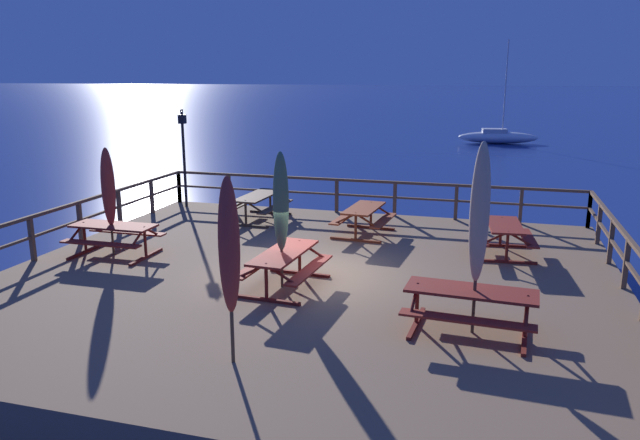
% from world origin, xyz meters
% --- Properties ---
extents(ground_plane, '(600.00, 600.00, 0.00)m').
position_xyz_m(ground_plane, '(0.00, 0.00, 0.00)').
color(ground_plane, navy).
extents(wooden_deck, '(13.31, 12.54, 0.89)m').
position_xyz_m(wooden_deck, '(0.00, 0.00, 0.44)').
color(wooden_deck, '#846647').
rests_on(wooden_deck, ground).
extents(railing_waterside_far, '(13.11, 0.10, 1.09)m').
position_xyz_m(railing_waterside_far, '(-0.00, 6.12, 1.64)').
color(railing_waterside_far, brown).
rests_on(railing_waterside_far, wooden_deck).
extents(railing_side_left, '(0.10, 12.34, 1.09)m').
position_xyz_m(railing_side_left, '(-6.51, 0.00, 1.63)').
color(railing_side_left, brown).
rests_on(railing_side_left, wooden_deck).
extents(railing_side_right, '(0.10, 12.34, 1.09)m').
position_xyz_m(railing_side_right, '(6.51, 0.00, 1.63)').
color(railing_side_right, brown).
rests_on(railing_side_right, wooden_deck).
extents(picnic_table_mid_right, '(1.54, 1.94, 0.78)m').
position_xyz_m(picnic_table_mid_right, '(0.47, 3.63, 1.44)').
color(picnic_table_mid_right, '#993819').
rests_on(picnic_table_mid_right, wooden_deck).
extents(picnic_table_front_right, '(1.54, 2.18, 0.78)m').
position_xyz_m(picnic_table_front_right, '(-0.23, -0.96, 1.45)').
color(picnic_table_front_right, maroon).
rests_on(picnic_table_front_right, wooden_deck).
extents(picnic_table_front_left, '(2.25, 1.53, 0.78)m').
position_xyz_m(picnic_table_front_left, '(3.55, -2.22, 1.45)').
color(picnic_table_front_left, maroon).
rests_on(picnic_table_front_left, wooden_deck).
extents(picnic_table_mid_centre, '(2.04, 1.41, 0.78)m').
position_xyz_m(picnic_table_mid_centre, '(-4.92, 0.05, 1.45)').
color(picnic_table_mid_centre, maroon).
rests_on(picnic_table_mid_centre, wooden_deck).
extents(picnic_table_mid_left, '(1.50, 2.21, 0.78)m').
position_xyz_m(picnic_table_mid_left, '(-2.94, 4.48, 1.45)').
color(picnic_table_mid_left, brown).
rests_on(picnic_table_mid_left, wooden_deck).
extents(picnic_table_back_right, '(1.56, 1.91, 0.78)m').
position_xyz_m(picnic_table_back_right, '(4.14, 2.72, 1.44)').
color(picnic_table_back_right, maroon).
rests_on(picnic_table_back_right, wooden_deck).
extents(patio_umbrella_tall_mid_right, '(0.32, 0.32, 2.88)m').
position_xyz_m(patio_umbrella_tall_mid_right, '(0.13, -4.35, 2.72)').
color(patio_umbrella_tall_mid_right, '#4C3828').
rests_on(patio_umbrella_tall_mid_right, wooden_deck).
extents(patio_umbrella_short_back, '(0.32, 0.32, 2.82)m').
position_xyz_m(patio_umbrella_short_back, '(-0.27, -0.98, 2.68)').
color(patio_umbrella_short_back, '#4C3828').
rests_on(patio_umbrella_short_back, wooden_deck).
extents(patio_umbrella_short_mid, '(0.32, 0.32, 3.26)m').
position_xyz_m(patio_umbrella_short_mid, '(3.60, -2.22, 2.96)').
color(patio_umbrella_short_mid, '#4C3828').
rests_on(patio_umbrella_short_mid, wooden_deck).
extents(patio_umbrella_short_front, '(0.32, 0.32, 2.62)m').
position_xyz_m(patio_umbrella_short_front, '(-4.98, 0.05, 2.56)').
color(patio_umbrella_short_front, '#4C3828').
rests_on(patio_umbrella_short_front, wooden_deck).
extents(lamp_post_hooked, '(0.41, 0.63, 3.20)m').
position_xyz_m(lamp_post_hooked, '(-5.86, 5.40, 3.00)').
color(lamp_post_hooked, black).
rests_on(lamp_post_hooked, wooden_deck).
extents(sailboat_distant, '(6.17, 2.46, 7.72)m').
position_xyz_m(sailboat_distant, '(4.07, 36.49, 0.51)').
color(sailboat_distant, silver).
rests_on(sailboat_distant, ground).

